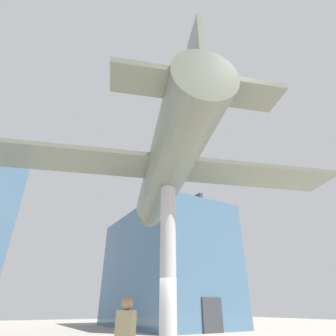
% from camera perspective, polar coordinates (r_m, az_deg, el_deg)
% --- Properties ---
extents(glass_pavilion_right, '(8.22, 14.33, 10.93)m').
position_cam_1_polar(glass_pavilion_right, '(28.37, -0.83, -20.90)').
color(glass_pavilion_right, slate).
rests_on(glass_pavilion_right, ground_plane).
extents(support_pylon_central, '(0.57, 0.57, 5.86)m').
position_cam_1_polar(support_pylon_central, '(9.71, 0.00, -20.37)').
color(support_pylon_central, '#B7B7BC').
rests_on(support_pylon_central, ground_plane).
extents(suspended_airplane, '(14.48, 11.83, 3.45)m').
position_cam_1_polar(suspended_airplane, '(11.16, -0.26, -0.57)').
color(suspended_airplane, slate).
rests_on(suspended_airplane, support_pylon_central).
extents(visitor_person, '(0.42, 0.45, 1.85)m').
position_cam_1_polar(visitor_person, '(6.69, -9.37, -32.45)').
color(visitor_person, '#232328').
rests_on(visitor_person, ground_plane).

